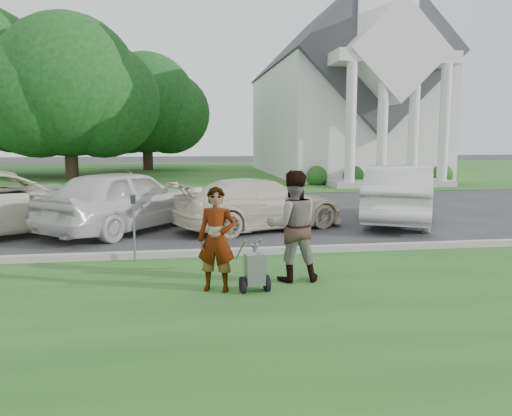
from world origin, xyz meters
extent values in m
plane|color=#333335|center=(0.00, 0.00, 0.00)|extent=(120.00, 120.00, 0.00)
cube|color=#235B1F|center=(0.00, -3.00, 0.01)|extent=(80.00, 7.00, 0.01)
cube|color=#235B1F|center=(0.00, 27.00, 0.01)|extent=(80.00, 30.00, 0.01)
cube|color=#9E9E93|center=(0.00, 0.55, 0.07)|extent=(80.00, 0.18, 0.15)
cube|color=white|center=(9.00, 24.00, 3.50)|extent=(9.00, 16.00, 7.00)
cube|color=#38383D|center=(9.00, 24.00, 7.00)|extent=(9.19, 17.00, 9.19)
cube|color=#9E9E93|center=(9.00, 14.80, 0.15)|extent=(6.20, 2.60, 0.30)
cylinder|color=white|center=(6.60, 13.80, 3.00)|extent=(0.50, 0.50, 6.00)
cylinder|color=white|center=(8.20, 13.80, 3.00)|extent=(0.50, 0.50, 6.00)
cylinder|color=white|center=(9.80, 13.80, 3.00)|extent=(0.50, 0.50, 6.00)
cylinder|color=white|center=(11.40, 13.80, 3.00)|extent=(0.50, 0.50, 6.00)
cube|color=white|center=(9.00, 14.60, 6.30)|extent=(6.20, 2.00, 0.60)
cube|color=white|center=(9.00, 14.60, 6.60)|extent=(5.09, 2.20, 5.09)
sphere|color=#1E4C19|center=(5.50, 15.70, 0.45)|extent=(1.10, 1.10, 1.10)
sphere|color=#1E4C19|center=(7.50, 15.70, 0.45)|extent=(1.10, 1.10, 1.10)
sphere|color=#1E4C19|center=(10.50, 15.70, 0.45)|extent=(1.10, 1.10, 1.10)
sphere|color=#1E4C19|center=(12.50, 15.70, 0.45)|extent=(1.10, 1.10, 1.10)
cylinder|color=#332316|center=(-8.00, 22.00, 1.60)|extent=(0.76, 0.76, 3.20)
sphere|color=#133E14|center=(-8.00, 22.00, 5.51)|extent=(8.40, 8.40, 8.40)
sphere|color=#133E14|center=(-6.11, 22.30, 4.67)|extent=(6.89, 6.89, 6.89)
sphere|color=#133E14|center=(-9.68, 21.70, 4.88)|extent=(7.22, 7.22, 7.22)
sphere|color=#133E14|center=(-11.93, 25.30, 5.21)|extent=(7.54, 7.54, 7.54)
cylinder|color=#332316|center=(-4.00, 30.00, 1.50)|extent=(0.76, 0.76, 3.00)
sphere|color=#133E14|center=(-4.00, 30.00, 5.09)|extent=(7.60, 7.60, 7.60)
sphere|color=#133E14|center=(-2.29, 30.30, 4.33)|extent=(6.23, 6.23, 6.23)
sphere|color=#133E14|center=(-5.52, 29.70, 4.52)|extent=(6.54, 6.54, 6.54)
cylinder|color=black|center=(-0.57, -1.98, 0.13)|extent=(0.09, 0.27, 0.27)
cylinder|color=black|center=(-0.18, -1.94, 0.13)|extent=(0.09, 0.27, 0.27)
cylinder|color=#2D2D33|center=(-0.38, -1.96, 0.13)|extent=(0.44, 0.09, 0.03)
cube|color=gray|center=(-0.38, -1.96, 0.38)|extent=(0.32, 0.27, 0.49)
cone|color=gray|center=(-0.38, -1.96, 0.70)|extent=(0.17, 0.17, 0.14)
cylinder|color=#2D2D33|center=(-0.38, -1.96, 0.77)|extent=(0.04, 0.04, 0.05)
cylinder|color=gray|center=(-0.55, -1.55, 0.60)|extent=(0.10, 0.65, 0.47)
cylinder|color=gray|center=(-0.31, -1.52, 0.60)|extent=(0.10, 0.65, 0.47)
cylinder|color=gray|center=(-0.47, -1.22, 0.82)|extent=(0.29, 0.06, 0.02)
imported|color=#999999|center=(-0.96, -1.81, 0.82)|extent=(0.69, 0.55, 1.64)
imported|color=#999999|center=(0.34, -1.41, 0.93)|extent=(0.92, 0.72, 1.86)
cylinder|color=gray|center=(-2.41, 0.31, 0.58)|extent=(0.04, 0.04, 1.16)
cube|color=#2D2D33|center=(-2.41, 0.31, 1.24)|extent=(0.10, 0.07, 0.17)
cylinder|color=gray|center=(-2.41, 0.31, 1.33)|extent=(0.09, 0.09, 0.03)
imported|color=#E8E6C5|center=(-5.94, 3.81, 0.81)|extent=(6.34, 5.38, 1.61)
imported|color=silver|center=(-2.94, 3.79, 0.82)|extent=(4.51, 4.95, 1.63)
imported|color=beige|center=(0.59, 3.53, 0.68)|extent=(5.02, 3.41, 1.35)
imported|color=silver|center=(4.74, 4.04, 0.82)|extent=(3.79, 5.20, 1.63)
camera|label=1|loc=(-1.48, -9.44, 2.39)|focal=35.00mm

